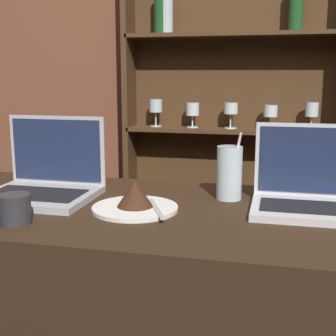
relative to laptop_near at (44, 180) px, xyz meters
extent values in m
cube|color=brown|center=(0.46, 1.37, 0.30)|extent=(7.00, 0.06, 2.70)
cube|color=#472D19|center=(-0.15, 1.25, -0.09)|extent=(0.03, 0.18, 1.91)
cube|color=#472D19|center=(0.39, 1.33, -0.09)|extent=(1.12, 0.02, 1.91)
cube|color=#472D19|center=(0.39, 1.25, -0.47)|extent=(1.08, 0.18, 0.02)
cube|color=#472D19|center=(0.39, 1.25, 0.01)|extent=(1.08, 0.18, 0.02)
cube|color=#472D19|center=(0.39, 1.25, 0.48)|extent=(1.08, 0.18, 0.02)
cylinder|color=silver|center=(-0.01, 1.25, 0.02)|extent=(0.06, 0.06, 0.01)
cylinder|color=silver|center=(-0.01, 1.25, 0.06)|extent=(0.01, 0.01, 0.07)
cylinder|color=silver|center=(-0.01, 1.25, 0.13)|extent=(0.07, 0.07, 0.07)
cylinder|color=silver|center=(0.19, 1.25, 0.02)|extent=(0.06, 0.06, 0.01)
cylinder|color=silver|center=(0.19, 1.25, 0.05)|extent=(0.01, 0.01, 0.06)
cylinder|color=silver|center=(0.19, 1.25, 0.11)|extent=(0.07, 0.07, 0.07)
cylinder|color=silver|center=(0.39, 1.25, 0.02)|extent=(0.06, 0.06, 0.01)
cylinder|color=silver|center=(0.39, 1.25, 0.06)|extent=(0.01, 0.01, 0.07)
cylinder|color=silver|center=(0.39, 1.25, 0.12)|extent=(0.07, 0.07, 0.06)
cylinder|color=silver|center=(0.59, 1.25, 0.02)|extent=(0.06, 0.06, 0.01)
cylinder|color=silver|center=(0.59, 1.25, 0.05)|extent=(0.01, 0.01, 0.06)
cylinder|color=silver|center=(0.59, 1.25, 0.11)|extent=(0.07, 0.07, 0.06)
cylinder|color=silver|center=(0.79, 1.25, 0.02)|extent=(0.06, 0.06, 0.01)
cylinder|color=silver|center=(0.79, 1.25, 0.05)|extent=(0.01, 0.01, 0.06)
cylinder|color=silver|center=(0.79, 1.25, 0.12)|extent=(0.06, 0.06, 0.07)
cylinder|color=#1E4C23|center=(0.03, 1.25, 0.60)|extent=(0.08, 0.08, 0.22)
cylinder|color=#B2C1C6|center=(0.05, 1.25, 0.58)|extent=(0.07, 0.07, 0.17)
cylinder|color=#1E4C23|center=(0.69, 1.25, 0.60)|extent=(0.07, 0.07, 0.22)
cube|color=#ADADB2|center=(0.00, -0.04, -0.04)|extent=(0.30, 0.25, 0.02)
cube|color=black|center=(0.00, -0.05, -0.03)|extent=(0.25, 0.14, 0.00)
cube|color=#ADADB2|center=(0.00, 0.08, 0.07)|extent=(0.30, 0.00, 0.20)
cube|color=#1E2847|center=(0.00, 0.08, 0.07)|extent=(0.27, 0.01, 0.18)
cube|color=silver|center=(0.72, 0.00, -0.04)|extent=(0.29, 0.21, 0.02)
cube|color=black|center=(0.72, -0.01, -0.03)|extent=(0.25, 0.12, 0.00)
cube|color=silver|center=(0.72, 0.10, 0.07)|extent=(0.29, 0.00, 0.19)
cube|color=#1E2847|center=(0.72, 0.10, 0.07)|extent=(0.27, 0.01, 0.17)
cylinder|color=white|center=(0.29, -0.08, -0.04)|extent=(0.22, 0.22, 0.01)
cone|color=#381E11|center=(0.29, -0.08, 0.00)|extent=(0.09, 0.09, 0.07)
cube|color=#B7B7BC|center=(0.35, -0.09, -0.03)|extent=(0.08, 0.16, 0.00)
cylinder|color=silver|center=(0.51, 0.09, 0.03)|extent=(0.07, 0.07, 0.15)
cylinder|color=#EA9EC6|center=(0.52, 0.09, 0.05)|extent=(0.04, 0.01, 0.19)
cylinder|color=#2D2D33|center=(0.05, -0.24, -0.01)|extent=(0.07, 0.07, 0.07)
camera|label=1|loc=(0.63, -1.17, 0.30)|focal=50.00mm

